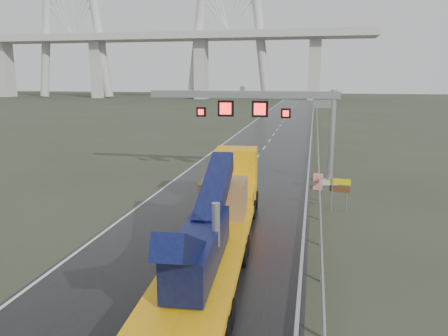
% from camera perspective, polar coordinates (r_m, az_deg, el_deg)
% --- Properties ---
extents(ground, '(400.00, 400.00, 0.00)m').
position_cam_1_polar(ground, '(18.71, -6.99, -14.20)').
color(ground, '#2F3626').
rests_on(ground, ground).
extents(road, '(11.00, 200.00, 0.02)m').
position_cam_1_polar(road, '(56.74, 5.95, 3.58)').
color(road, black).
rests_on(road, ground).
extents(guardrail, '(0.20, 140.00, 1.40)m').
position_cam_1_polar(guardrail, '(46.49, 12.21, 2.38)').
color(guardrail, gray).
rests_on(guardrail, ground).
extents(sign_gantry, '(14.90, 1.20, 7.42)m').
position_cam_1_polar(sign_gantry, '(34.14, 5.91, 7.52)').
color(sign_gantry, beige).
rests_on(sign_gantry, ground).
extents(heavy_haul_truck, '(4.05, 19.57, 4.56)m').
position_cam_1_polar(heavy_haul_truck, '(21.09, -0.52, -5.85)').
color(heavy_haul_truck, orange).
rests_on(heavy_haul_truck, ground).
extents(exit_sign_pair, '(1.24, 0.29, 2.15)m').
position_cam_1_polar(exit_sign_pair, '(27.48, 14.88, -2.60)').
color(exit_sign_pair, gray).
rests_on(exit_sign_pair, ground).
extents(striped_barrier, '(0.69, 0.40, 1.15)m').
position_cam_1_polar(striped_barrier, '(32.90, 12.16, -1.76)').
color(striped_barrier, red).
rests_on(striped_barrier, ground).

